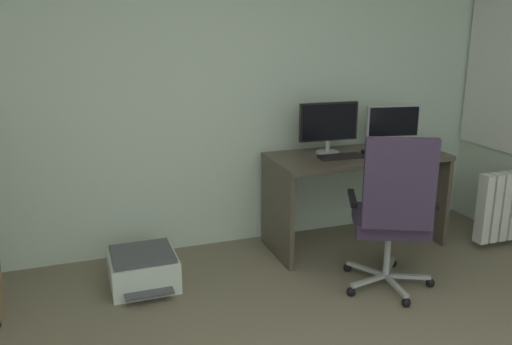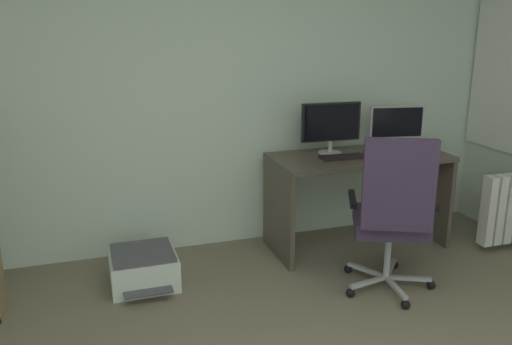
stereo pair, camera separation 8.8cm
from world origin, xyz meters
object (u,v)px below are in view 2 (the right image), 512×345
Objects in this scene: monitor_main at (331,124)px; computer_mouse at (371,153)px; keyboard at (343,157)px; monitor_secondary at (396,124)px; desk at (358,180)px; printer at (143,268)px; office_chair at (393,211)px.

monitor_main is 4.73× the size of computer_mouse.
monitor_main is 1.39× the size of keyboard.
desk is at bearing -163.16° from monitor_secondary.
office_chair is at bearing -23.16° from printer.
printer is (-1.52, -0.09, -0.64)m from keyboard.
monitor_main is at bearing 100.28° from keyboard.
monitor_secondary is 1.29× the size of keyboard.
keyboard is 3.40× the size of computer_mouse.
keyboard reaches higher than desk.
monitor_main is at bearing 90.67° from office_chair.
printer is at bearing 169.53° from computer_mouse.
desk is 0.57m from monitor_secondary.
desk is 3.10× the size of monitor_secondary.
monitor_secondary is 0.61m from keyboard.
keyboard is 0.32× the size of office_chair.
printer is (-2.08, -0.26, -0.82)m from monitor_secondary.
desk is at bearing 76.75° from office_chair.
monitor_secondary is at bearing 19.13° from keyboard.
computer_mouse reaches higher than printer.
monitor_secondary reaches higher than keyboard.
keyboard is at bearing -162.77° from monitor_secondary.
keyboard is at bearing 169.54° from computer_mouse.
monitor_main is at bearing 135.83° from computer_mouse.
computer_mouse is at bearing -153.10° from monitor_secondary.
desk is 2.61× the size of printer.
monitor_main reaches higher than computer_mouse.
computer_mouse is at bearing 3.35° from printer.
keyboard is (0.03, -0.17, -0.22)m from monitor_main.
printer is (-1.77, -0.10, -0.64)m from computer_mouse.
keyboard is 0.65× the size of printer.
monitor_secondary is 0.41× the size of office_chair.
monitor_main is 0.99m from office_chair.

